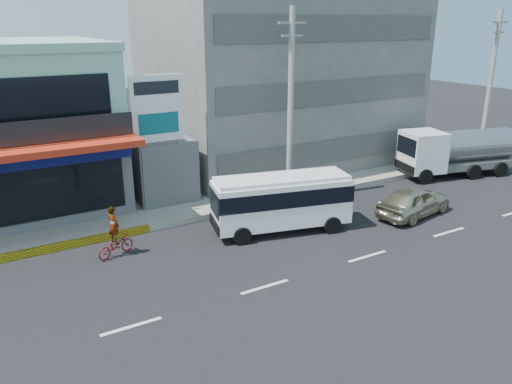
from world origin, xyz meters
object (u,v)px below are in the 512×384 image
satellite_dish (157,136)px  sedan (414,201)px  tanker_truck (454,151)px  billboard (158,116)px  utility_pole_far (490,86)px  utility_pole_near (291,106)px  minibus (282,199)px  motorcycle_rider (115,240)px  concrete_building (277,57)px

satellite_dish → sedan: size_ratio=0.34×
sedan → tanker_truck: (7.34, 3.68, 0.83)m
billboard → utility_pole_far: size_ratio=0.69×
utility_pole_near → minibus: size_ratio=1.52×
utility_pole_far → tanker_truck: size_ratio=1.28×
minibus → utility_pole_near: bearing=51.5°
satellite_dish → motorcycle_rider: size_ratio=0.69×
billboard → motorcycle_rider: size_ratio=3.16×
satellite_dish → motorcycle_rider: satellite_dish is taller
satellite_dish → billboard: size_ratio=0.22×
utility_pole_near → sedan: bearing=-50.3°
billboard → utility_pole_near: bearing=-15.5°
billboard → minibus: bearing=-52.7°
utility_pole_far → sedan: bearing=-157.0°
concrete_building → sedan: 14.08m
billboard → concrete_building: bearing=28.9°
tanker_truck → motorcycle_rider: (-21.51, -0.68, -0.86)m
utility_pole_near → minibus: bearing=-128.5°
minibus → concrete_building: bearing=58.7°
concrete_building → sedan: size_ratio=3.60×
utility_pole_far → tanker_truck: bearing=-163.3°
billboard → motorcycle_rider: 6.68m
billboard → utility_pole_near: utility_pole_near is taller
sedan → utility_pole_near: bearing=30.1°
tanker_truck → motorcycle_rider: bearing=-178.2°
sedan → tanker_truck: 8.25m
concrete_building → utility_pole_far: (12.00, -7.60, -1.85)m
satellite_dish → utility_pole_far: (22.00, -3.60, 1.57)m
concrete_building → minibus: concrete_building is taller
billboard → sedan: 13.33m
minibus → tanker_truck: size_ratio=0.85×
billboard → sedan: bearing=-32.6°
concrete_building → satellite_dish: bearing=-158.2°
billboard → utility_pole_near: (6.50, -1.80, 0.22)m
concrete_building → billboard: size_ratio=2.32×
billboard → tanker_truck: (18.01, -3.14, -3.34)m
utility_pole_far → motorcycle_rider: bearing=-175.5°
utility_pole_far → utility_pole_near: bearing=180.0°
concrete_building → utility_pole_near: bearing=-117.8°
sedan → tanker_truck: bearing=-73.0°
utility_pole_far → sedan: utility_pole_far is taller
utility_pole_far → minibus: size_ratio=1.52×
satellite_dish → billboard: bearing=-105.5°
concrete_building → sedan: (0.16, -12.62, -6.24)m
concrete_building → utility_pole_far: concrete_building is taller
utility_pole_far → tanker_truck: (-4.49, -1.34, -3.57)m
billboard → motorcycle_rider: billboard is taller
concrete_building → minibus: bearing=-121.3°
minibus → utility_pole_far: bearing=10.0°
motorcycle_rider → minibus: bearing=-9.7°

